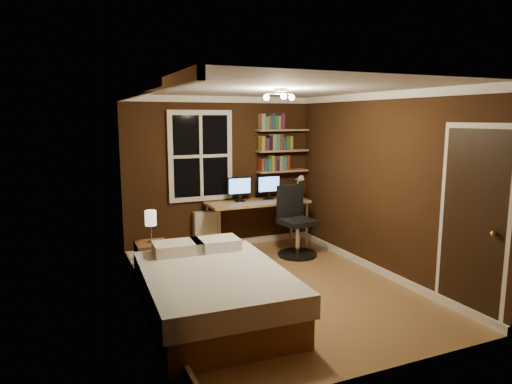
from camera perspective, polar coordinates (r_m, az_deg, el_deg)
name	(u,v)px	position (r m, az deg, el deg)	size (l,w,h in m)	color
floor	(276,288)	(5.98, 2.46, -11.92)	(4.20, 4.20, 0.00)	olive
wall_back	(221,173)	(7.57, -4.44, 2.35)	(3.20, 0.04, 2.50)	black
wall_left	(146,201)	(5.16, -13.64, -1.16)	(0.04, 4.20, 2.50)	black
wall_right	(381,185)	(6.50, 15.32, 0.90)	(0.04, 4.20, 2.50)	black
ceiling	(277,89)	(5.58, 2.64, 12.75)	(3.20, 4.20, 0.02)	white
window	(201,156)	(7.40, -6.95, 4.49)	(1.06, 0.06, 1.46)	white
door	(472,225)	(5.44, 25.40, -3.70)	(0.03, 0.82, 2.05)	black
door_knob	(493,234)	(5.23, 27.55, -4.64)	(0.06, 0.06, 0.06)	gold
ceiling_fixture	(281,97)	(5.49, 3.10, 11.76)	(0.44, 0.44, 0.18)	beige
bookshelf_lower	(282,171)	(7.88, 3.30, 2.64)	(0.92, 0.22, 0.03)	#9D744C
books_row_lower	(282,164)	(7.87, 3.30, 3.58)	(0.54, 0.16, 0.23)	maroon
bookshelf_middle	(282,151)	(7.85, 3.32, 5.18)	(0.92, 0.22, 0.03)	#9D744C
books_row_middle	(282,143)	(7.84, 3.33, 6.12)	(0.54, 0.16, 0.23)	navy
bookshelf_upper	(283,130)	(7.83, 3.34, 7.73)	(0.92, 0.22, 0.03)	#9D744C
books_row_upper	(283,122)	(7.83, 3.35, 8.68)	(0.42, 0.16, 0.23)	#29603C
bed	(214,292)	(5.07, -5.29, -12.39)	(1.53, 2.08, 0.69)	brown
nightstand	(152,261)	(6.33, -12.84, -8.44)	(0.41, 0.41, 0.52)	brown
bedside_lamp	(151,227)	(6.20, -13.00, -4.24)	(0.15, 0.15, 0.43)	beige
radiator	(207,231)	(7.54, -6.16, -4.85)	(0.43, 0.15, 0.65)	silver
desk	(258,205)	(7.53, 0.19, -1.59)	(1.68, 0.63, 0.80)	#9D744C
monitor_left	(239,189)	(7.45, -2.08, 0.34)	(0.42, 0.12, 0.40)	black
monitor_right	(269,187)	(7.66, 1.59, 0.59)	(0.42, 0.12, 0.40)	black
desk_lamp	(299,187)	(7.65, 5.39, 0.67)	(0.14, 0.32, 0.44)	silver
office_chair	(296,228)	(7.24, 4.97, -4.53)	(0.61, 0.61, 1.11)	black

